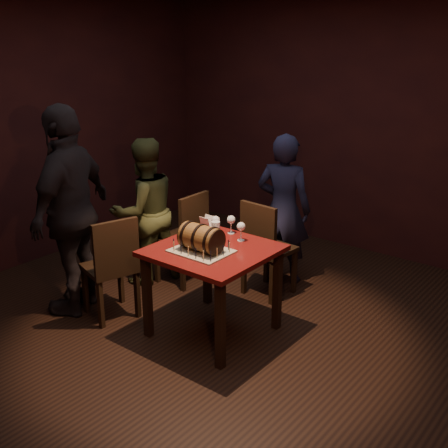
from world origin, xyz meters
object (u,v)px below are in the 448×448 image
(person_left_front, at_px, (71,211))
(pub_table, at_px, (213,261))
(wine_glass_left, at_px, (216,221))
(person_left_rear, at_px, (144,212))
(wine_glass_mid, at_px, (231,221))
(wine_glass_right, at_px, (241,227))
(pint_of_ale, at_px, (216,230))
(chair_left_rear, at_px, (187,234))
(chair_left_front, at_px, (113,263))
(person_back, at_px, (283,209))
(chair_back, at_px, (265,244))
(barrel_cake, at_px, (201,238))

(person_left_front, bearing_deg, pub_table, 87.93)
(wine_glass_left, xyz_separation_m, person_left_rear, (-0.99, 0.12, -0.15))
(wine_glass_mid, relative_size, wine_glass_right, 1.00)
(wine_glass_right, bearing_deg, pub_table, -105.05)
(wine_glass_right, height_order, pint_of_ale, wine_glass_right)
(pub_table, xyz_separation_m, person_left_rear, (-1.18, 0.39, 0.08))
(pub_table, height_order, wine_glass_right, wine_glass_right)
(chair_left_rear, relative_size, chair_left_front, 1.00)
(wine_glass_mid, xyz_separation_m, person_back, (-0.03, 0.87, -0.12))
(wine_glass_mid, relative_size, pint_of_ale, 1.07)
(chair_left_rear, bearing_deg, wine_glass_right, -19.19)
(pub_table, xyz_separation_m, wine_glass_right, (0.07, 0.28, 0.23))
(wine_glass_mid, bearing_deg, chair_back, 84.65)
(chair_left_rear, height_order, chair_left_front, same)
(barrel_cake, bearing_deg, pint_of_ale, 107.90)
(barrel_cake, bearing_deg, chair_left_rear, 138.50)
(wine_glass_left, relative_size, chair_back, 0.17)
(barrel_cake, xyz_separation_m, wine_glass_mid, (-0.07, 0.48, 0.00))
(barrel_cake, distance_m, person_left_rear, 1.27)
(person_left_rear, height_order, person_left_front, person_left_front)
(pub_table, xyz_separation_m, wine_glass_left, (-0.19, 0.27, 0.23))
(barrel_cake, height_order, person_left_rear, person_left_rear)
(chair_left_rear, bearing_deg, wine_glass_mid, -17.18)
(wine_glass_right, distance_m, chair_back, 0.65)
(pub_table, relative_size, person_left_rear, 0.62)
(barrel_cake, relative_size, chair_left_front, 0.41)
(chair_back, bearing_deg, person_left_rear, -159.33)
(barrel_cake, bearing_deg, person_left_rear, 156.55)
(wine_glass_mid, height_order, person_left_front, person_left_front)
(pint_of_ale, xyz_separation_m, person_back, (-0.01, 1.05, -0.08))
(wine_glass_left, height_order, wine_glass_right, same)
(barrel_cake, distance_m, wine_glass_left, 0.42)
(chair_back, relative_size, person_left_rear, 0.64)
(chair_left_rear, xyz_separation_m, person_back, (0.69, 0.65, 0.22))
(wine_glass_mid, height_order, wine_glass_right, same)
(chair_back, relative_size, chair_left_rear, 1.00)
(chair_left_front, relative_size, person_back, 0.63)
(person_back, bearing_deg, chair_left_front, 52.72)
(pint_of_ale, bearing_deg, person_left_front, -151.41)
(pint_of_ale, relative_size, chair_left_front, 0.16)
(pub_table, relative_size, wine_glass_right, 5.59)
(pub_table, distance_m, chair_left_rear, 1.01)
(person_left_rear, relative_size, person_left_front, 0.78)
(wine_glass_right, xyz_separation_m, person_left_rear, (-1.26, 0.11, -0.15))
(chair_back, relative_size, person_back, 0.63)
(person_left_front, bearing_deg, barrel_cake, 83.35)
(wine_glass_left, xyz_separation_m, chair_left_front, (-0.62, -0.62, -0.35))
(barrel_cake, bearing_deg, wine_glass_mid, 98.69)
(wine_glass_left, height_order, chair_left_rear, chair_left_rear)
(wine_glass_right, relative_size, chair_back, 0.17)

